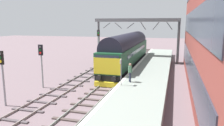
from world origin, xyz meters
name	(u,v)px	position (x,y,z in m)	size (l,w,h in m)	color
ground_plane	(113,82)	(0.00, 0.00, 0.00)	(140.00, 140.00, 0.00)	#6A585D
track_main	(113,81)	(0.00, 0.00, 0.05)	(2.50, 60.00, 0.15)	slate
track_adjacent_west	(81,79)	(-3.57, 0.00, 0.06)	(2.50, 60.00, 0.15)	gray
station_platform	(147,79)	(3.60, 0.00, 0.50)	(4.00, 44.00, 1.01)	gray
station_building	(220,25)	(9.70, -0.47, 5.85)	(4.53, 30.51, 11.69)	brown
diesel_locomotive	(127,50)	(0.00, 7.09, 2.48)	(2.74, 18.72, 4.68)	black
signal_post_near	(2,71)	(-5.77, -8.79, 2.66)	(0.44, 0.22, 4.11)	gray
signal_post_mid	(41,60)	(-5.77, -3.94, 2.65)	(0.44, 0.22, 4.09)	gray
signal_post_far	(99,41)	(-5.77, 11.95, 3.16)	(0.44, 0.22, 4.95)	gray
platform_number_sign	(121,68)	(1.95, -4.44, 2.43)	(0.10, 0.44, 2.16)	slate
waiting_passenger	(130,71)	(2.47, -3.27, 1.99)	(0.46, 0.46, 1.64)	#232739
overhead_footbridge	(137,23)	(0.27, 12.53, 6.09)	(12.87, 2.00, 6.72)	slate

